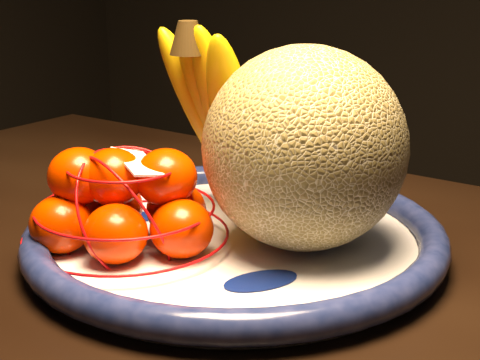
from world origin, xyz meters
The scene contains 5 objects.
fruit_bowl centered at (-0.27, 0.24, 0.82)m, with size 0.40×0.40×0.03m.
cantaloupe centered at (-0.21, 0.25, 0.91)m, with size 0.19×0.19×0.19m, color olive.
banana_bunch centered at (-0.32, 0.31, 0.93)m, with size 0.13×0.14×0.21m.
mandarin_bag centered at (-0.35, 0.17, 0.86)m, with size 0.23×0.23×0.12m.
price_tag centered at (-0.34, 0.18, 0.90)m, with size 0.07×0.03×0.00m, color white.
Camera 1 is at (0.04, -0.34, 1.08)m, focal length 55.00 mm.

